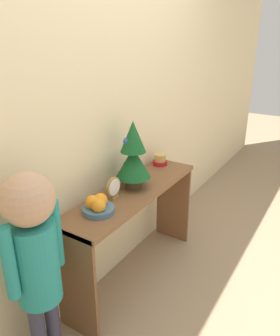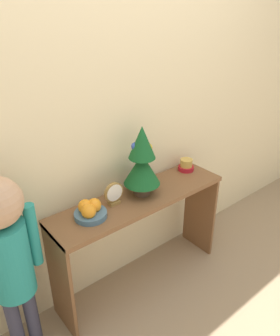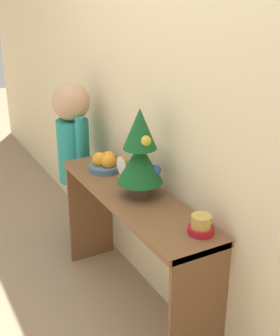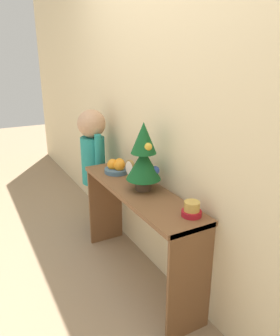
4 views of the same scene
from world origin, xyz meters
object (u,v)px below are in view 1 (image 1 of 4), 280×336
at_px(fruit_bowl, 98,205).
at_px(singing_bowl, 160,160).
at_px(mini_tree, 133,155).
at_px(desk_clock, 113,188).
at_px(child_figure, 35,250).

bearing_deg(fruit_bowl, singing_bowl, 4.27).
xyz_separation_m(mini_tree, singing_bowl, (0.46, 0.05, -0.19)).
bearing_deg(desk_clock, child_figure, -176.75).
relative_size(mini_tree, desk_clock, 3.11).
distance_m(singing_bowl, desk_clock, 0.67).
distance_m(mini_tree, fruit_bowl, 0.43).
height_order(desk_clock, child_figure, child_figure).
height_order(singing_bowl, desk_clock, desk_clock).
bearing_deg(singing_bowl, mini_tree, -173.74).
bearing_deg(mini_tree, singing_bowl, 6.26).
bearing_deg(singing_bowl, child_figure, -176.60).
relative_size(mini_tree, singing_bowl, 4.00).
xyz_separation_m(singing_bowl, child_figure, (-1.32, -0.08, -0.01)).
xyz_separation_m(fruit_bowl, child_figure, (-0.47, -0.02, -0.01)).
height_order(mini_tree, singing_bowl, mini_tree).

